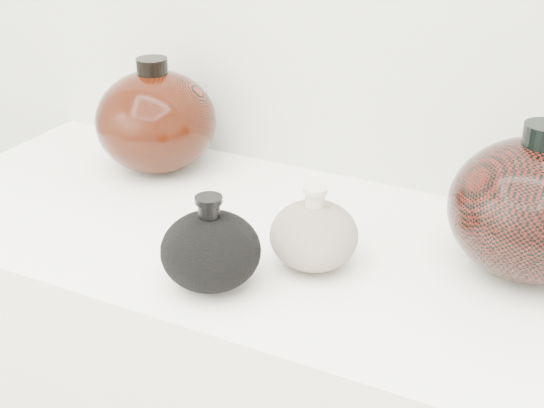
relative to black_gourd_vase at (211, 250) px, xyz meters
The scene contains 4 objects.
black_gourd_vase is the anchor object (origin of this frame).
cream_gourd_vase 0.15m from the black_gourd_vase, 46.74° to the left, with size 0.15×0.15×0.12m.
left_round_pot 0.40m from the black_gourd_vase, 134.62° to the left, with size 0.26×0.26×0.20m.
right_round_pot 0.43m from the black_gourd_vase, 31.65° to the left, with size 0.23×0.23×0.21m.
Camera 1 is at (0.44, 0.08, 1.44)m, focal length 50.00 mm.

